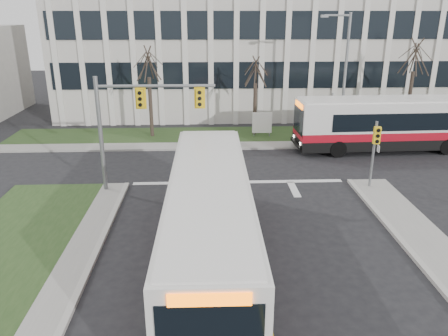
% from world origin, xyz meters
% --- Properties ---
extents(ground, '(120.00, 120.00, 0.00)m').
position_xyz_m(ground, '(0.00, 0.00, 0.00)').
color(ground, black).
rests_on(ground, ground).
extents(sidewalk_cross, '(44.00, 1.60, 0.14)m').
position_xyz_m(sidewalk_cross, '(5.00, 15.20, 0.07)').
color(sidewalk_cross, '#9E9B93').
rests_on(sidewalk_cross, ground).
extents(building_lawn, '(44.00, 5.00, 0.12)m').
position_xyz_m(building_lawn, '(5.00, 18.00, 0.06)').
color(building_lawn, '#26401B').
rests_on(building_lawn, ground).
extents(office_building, '(40.00, 16.00, 12.00)m').
position_xyz_m(office_building, '(5.00, 30.00, 6.00)').
color(office_building, beige).
rests_on(office_building, ground).
extents(mast_arm_signal, '(6.11, 0.38, 6.20)m').
position_xyz_m(mast_arm_signal, '(-5.62, 7.16, 4.26)').
color(mast_arm_signal, slate).
rests_on(mast_arm_signal, ground).
extents(signal_pole_near, '(0.34, 0.39, 3.80)m').
position_xyz_m(signal_pole_near, '(7.20, 6.90, 2.50)').
color(signal_pole_near, slate).
rests_on(signal_pole_near, ground).
extents(signal_pole_far, '(0.34, 0.39, 3.80)m').
position_xyz_m(signal_pole_far, '(7.20, 15.40, 2.50)').
color(signal_pole_far, slate).
rests_on(signal_pole_far, ground).
extents(streetlight, '(2.15, 0.25, 9.20)m').
position_xyz_m(streetlight, '(8.03, 16.20, 5.19)').
color(streetlight, slate).
rests_on(streetlight, ground).
extents(directory_sign, '(1.50, 0.12, 2.00)m').
position_xyz_m(directory_sign, '(2.50, 17.50, 1.17)').
color(directory_sign, slate).
rests_on(directory_sign, ground).
extents(tree_left, '(1.80, 1.80, 7.70)m').
position_xyz_m(tree_left, '(-6.00, 18.00, 5.51)').
color(tree_left, '#42352B').
rests_on(tree_left, ground).
extents(tree_mid, '(1.80, 1.80, 6.82)m').
position_xyz_m(tree_mid, '(2.00, 18.20, 4.88)').
color(tree_mid, '#42352B').
rests_on(tree_mid, ground).
extents(tree_right, '(1.80, 1.80, 8.25)m').
position_xyz_m(tree_right, '(14.00, 18.00, 5.91)').
color(tree_right, '#42352B').
rests_on(tree_right, ground).
extents(bus_main, '(2.98, 13.29, 3.54)m').
position_xyz_m(bus_main, '(-1.71, -0.35, 1.77)').
color(bus_main, silver).
rests_on(bus_main, ground).
extents(bus_cross, '(13.55, 3.35, 3.59)m').
position_xyz_m(bus_cross, '(11.23, 14.00, 1.80)').
color(bus_cross, silver).
rests_on(bus_cross, ground).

